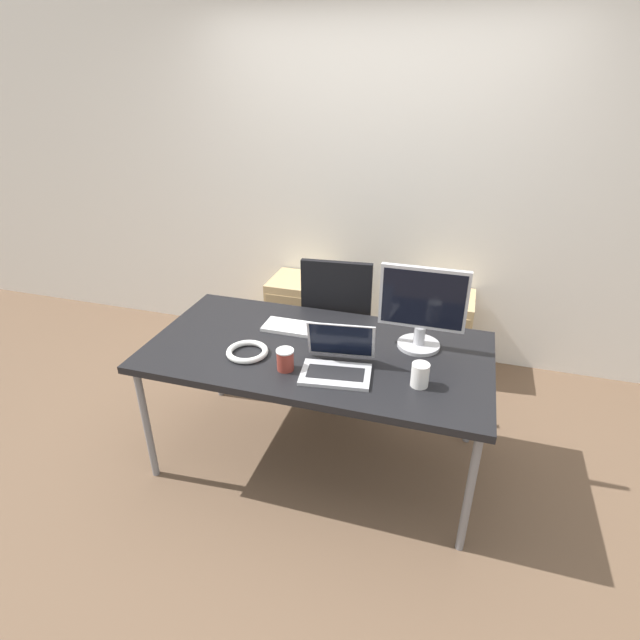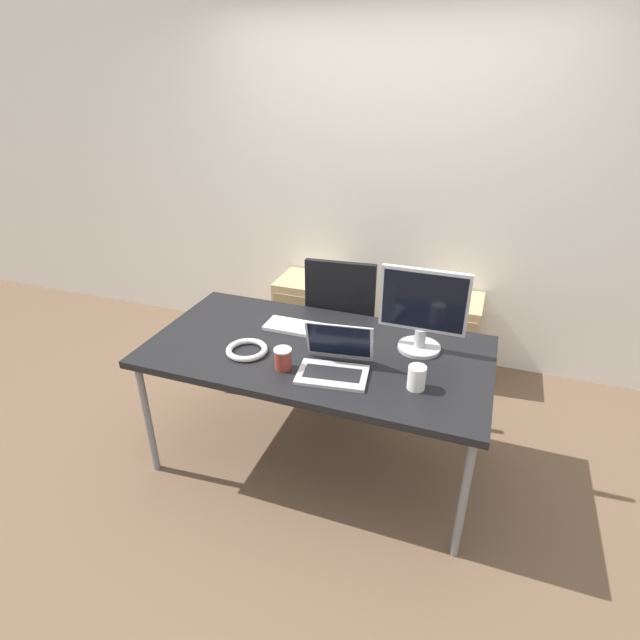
{
  "view_description": "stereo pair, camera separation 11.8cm",
  "coord_description": "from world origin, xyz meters",
  "px_view_note": "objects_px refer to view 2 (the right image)",
  "views": [
    {
      "loc": [
        0.69,
        -2.21,
        2.12
      ],
      "look_at": [
        0.0,
        0.05,
        0.91
      ],
      "focal_mm": 28.0,
      "sensor_mm": 36.0,
      "label": 1
    },
    {
      "loc": [
        0.8,
        -2.18,
        2.12
      ],
      "look_at": [
        0.0,
        0.05,
        0.91
      ],
      "focal_mm": 28.0,
      "sensor_mm": 36.0,
      "label": 2
    }
  ],
  "objects_px": {
    "mouse": "(352,336)",
    "cable_coil": "(247,350)",
    "cabinet_left": "(310,314)",
    "keyboard": "(302,328)",
    "coffee_cup_white": "(417,378)",
    "coffee_cup_brown": "(283,359)",
    "office_chair": "(345,343)",
    "monitor": "(423,311)",
    "laptop_center": "(335,363)",
    "cabinet_right": "(444,336)"
  },
  "relations": [
    {
      "from": "mouse",
      "to": "cable_coil",
      "type": "bearing_deg",
      "value": -145.22
    },
    {
      "from": "cabinet_left",
      "to": "keyboard",
      "type": "distance_m",
      "value": 1.2
    },
    {
      "from": "keyboard",
      "to": "cable_coil",
      "type": "distance_m",
      "value": 0.38
    },
    {
      "from": "coffee_cup_white",
      "to": "coffee_cup_brown",
      "type": "xyz_separation_m",
      "value": [
        -0.66,
        -0.05,
        -0.0
      ]
    },
    {
      "from": "office_chair",
      "to": "monitor",
      "type": "bearing_deg",
      "value": -42.82
    },
    {
      "from": "laptop_center",
      "to": "cabinet_right",
      "type": "bearing_deg",
      "value": 73.75
    },
    {
      "from": "keyboard",
      "to": "coffee_cup_white",
      "type": "relative_size",
      "value": 3.64
    },
    {
      "from": "cabinet_left",
      "to": "keyboard",
      "type": "bearing_deg",
      "value": -71.63
    },
    {
      "from": "cabinet_left",
      "to": "cabinet_right",
      "type": "height_order",
      "value": "same"
    },
    {
      "from": "mouse",
      "to": "coffee_cup_brown",
      "type": "bearing_deg",
      "value": -120.16
    },
    {
      "from": "keyboard",
      "to": "coffee_cup_brown",
      "type": "xyz_separation_m",
      "value": [
        0.06,
        -0.41,
        0.05
      ]
    },
    {
      "from": "cabinet_right",
      "to": "laptop_center",
      "type": "xyz_separation_m",
      "value": [
        -0.41,
        -1.4,
        0.5
      ]
    },
    {
      "from": "coffee_cup_white",
      "to": "cable_coil",
      "type": "bearing_deg",
      "value": 178.45
    },
    {
      "from": "monitor",
      "to": "coffee_cup_brown",
      "type": "height_order",
      "value": "monitor"
    },
    {
      "from": "cabinet_right",
      "to": "cable_coil",
      "type": "height_order",
      "value": "cable_coil"
    },
    {
      "from": "monitor",
      "to": "mouse",
      "type": "xyz_separation_m",
      "value": [
        -0.37,
        -0.01,
        -0.21
      ]
    },
    {
      "from": "coffee_cup_brown",
      "to": "laptop_center",
      "type": "bearing_deg",
      "value": 13.68
    },
    {
      "from": "cable_coil",
      "to": "office_chair",
      "type": "bearing_deg",
      "value": 72.4
    },
    {
      "from": "mouse",
      "to": "laptop_center",
      "type": "bearing_deg",
      "value": -88.05
    },
    {
      "from": "mouse",
      "to": "coffee_cup_white",
      "type": "relative_size",
      "value": 0.52
    },
    {
      "from": "office_chair",
      "to": "coffee_cup_white",
      "type": "xyz_separation_m",
      "value": [
        0.62,
        -0.9,
        0.42
      ]
    },
    {
      "from": "cabinet_right",
      "to": "cable_coil",
      "type": "xyz_separation_m",
      "value": [
        -0.9,
        -1.38,
        0.47
      ]
    },
    {
      "from": "laptop_center",
      "to": "cable_coil",
      "type": "distance_m",
      "value": 0.5
    },
    {
      "from": "keyboard",
      "to": "office_chair",
      "type": "bearing_deg",
      "value": 79.62
    },
    {
      "from": "keyboard",
      "to": "coffee_cup_white",
      "type": "distance_m",
      "value": 0.81
    },
    {
      "from": "laptop_center",
      "to": "mouse",
      "type": "xyz_separation_m",
      "value": [
        -0.01,
        0.35,
        -0.03
      ]
    },
    {
      "from": "office_chair",
      "to": "keyboard",
      "type": "distance_m",
      "value": 0.67
    },
    {
      "from": "cable_coil",
      "to": "mouse",
      "type": "bearing_deg",
      "value": 34.78
    },
    {
      "from": "monitor",
      "to": "cable_coil",
      "type": "height_order",
      "value": "monitor"
    },
    {
      "from": "office_chair",
      "to": "monitor",
      "type": "relative_size",
      "value": 2.33
    },
    {
      "from": "laptop_center",
      "to": "keyboard",
      "type": "xyz_separation_m",
      "value": [
        -0.32,
        0.35,
        -0.04
      ]
    },
    {
      "from": "cabinet_left",
      "to": "monitor",
      "type": "relative_size",
      "value": 1.35
    },
    {
      "from": "cabinet_left",
      "to": "cabinet_right",
      "type": "relative_size",
      "value": 1.0
    },
    {
      "from": "keyboard",
      "to": "cabinet_right",
      "type": "bearing_deg",
      "value": 55.3
    },
    {
      "from": "laptop_center",
      "to": "office_chair",
      "type": "bearing_deg",
      "value": 103.67
    },
    {
      "from": "monitor",
      "to": "coffee_cup_white",
      "type": "bearing_deg",
      "value": -82.57
    },
    {
      "from": "cabinet_right",
      "to": "cable_coil",
      "type": "bearing_deg",
      "value": -123.17
    },
    {
      "from": "office_chair",
      "to": "coffee_cup_white",
      "type": "relative_size",
      "value": 9.03
    },
    {
      "from": "cabinet_left",
      "to": "keyboard",
      "type": "xyz_separation_m",
      "value": [
        0.35,
        -1.05,
        0.46
      ]
    },
    {
      "from": "office_chair",
      "to": "monitor",
      "type": "height_order",
      "value": "monitor"
    },
    {
      "from": "laptop_center",
      "to": "mouse",
      "type": "height_order",
      "value": "laptop_center"
    },
    {
      "from": "cabinet_left",
      "to": "keyboard",
      "type": "height_order",
      "value": "keyboard"
    },
    {
      "from": "cabinet_right",
      "to": "cabinet_left",
      "type": "bearing_deg",
      "value": 180.0
    },
    {
      "from": "cabinet_left",
      "to": "mouse",
      "type": "relative_size",
      "value": 9.95
    },
    {
      "from": "coffee_cup_white",
      "to": "cabinet_right",
      "type": "bearing_deg",
      "value": 89.93
    },
    {
      "from": "coffee_cup_white",
      "to": "cable_coil",
      "type": "xyz_separation_m",
      "value": [
        -0.9,
        0.02,
        -0.04
      ]
    },
    {
      "from": "laptop_center",
      "to": "keyboard",
      "type": "relative_size",
      "value": 0.86
    },
    {
      "from": "cabinet_right",
      "to": "coffee_cup_brown",
      "type": "relative_size",
      "value": 5.51
    },
    {
      "from": "office_chair",
      "to": "keyboard",
      "type": "bearing_deg",
      "value": -100.38
    },
    {
      "from": "laptop_center",
      "to": "keyboard",
      "type": "height_order",
      "value": "laptop_center"
    }
  ]
}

